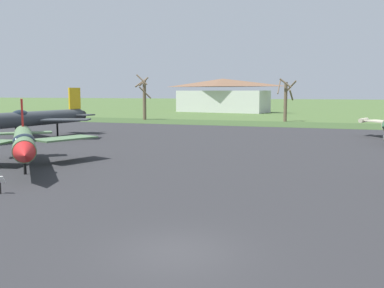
# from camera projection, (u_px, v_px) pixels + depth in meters

# --- Properties ---
(ground_plane) EXTENTS (600.00, 600.00, 0.00)m
(ground_plane) POSITION_uv_depth(u_px,v_px,m) (175.00, 253.00, 13.67)
(ground_plane) COLOR #425B2D
(asphalt_apron) EXTENTS (97.13, 62.66, 0.05)m
(asphalt_apron) POSITION_uv_depth(u_px,v_px,m) (271.00, 162.00, 31.27)
(asphalt_apron) COLOR #28282B
(asphalt_apron) RESTS_ON ground
(grass_verge_strip) EXTENTS (157.13, 12.00, 0.06)m
(grass_verge_strip) POSITION_uv_depth(u_px,v_px,m) (310.00, 125.00, 66.22)
(grass_verge_strip) COLOR #344B25
(grass_verge_strip) RESTS_ON ground
(jet_fighter_front_left) EXTENTS (10.67, 11.40, 4.57)m
(jet_fighter_front_left) POSITION_uv_depth(u_px,v_px,m) (24.00, 141.00, 28.37)
(jet_fighter_front_left) COLOR #4C6B47
(jet_fighter_front_left) RESTS_ON ground
(info_placard_front_left) EXTENTS (0.52, 0.41, 0.98)m
(info_placard_front_left) POSITION_uv_depth(u_px,v_px,m) (0.00, 183.00, 21.36)
(info_placard_front_left) COLOR black
(info_placard_front_left) RESTS_ON ground
(jet_fighter_rear_center) EXTENTS (11.65, 16.74, 5.59)m
(jet_fighter_rear_center) POSITION_uv_depth(u_px,v_px,m) (34.00, 118.00, 46.14)
(jet_fighter_rear_center) COLOR #33383D
(jet_fighter_rear_center) RESTS_ON ground
(bare_tree_far_left) EXTENTS (3.46, 3.47, 8.22)m
(bare_tree_far_left) POSITION_uv_depth(u_px,v_px,m) (144.00, 97.00, 77.94)
(bare_tree_far_left) COLOR brown
(bare_tree_far_left) RESTS_ON ground
(bare_tree_left_of_center) EXTENTS (3.11, 3.03, 7.41)m
(bare_tree_left_of_center) POSITION_uv_depth(u_px,v_px,m) (286.00, 98.00, 73.91)
(bare_tree_left_of_center) COLOR brown
(bare_tree_left_of_center) RESTS_ON ground
(visitor_building) EXTENTS (24.87, 12.50, 8.42)m
(visitor_building) POSITION_uv_depth(u_px,v_px,m) (223.00, 96.00, 108.96)
(visitor_building) COLOR beige
(visitor_building) RESTS_ON ground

